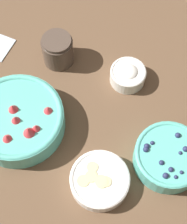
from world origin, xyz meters
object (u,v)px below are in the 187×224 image
at_px(bowl_blueberries, 169,157).
at_px(bowl_cream, 128,74).
at_px(bowl_strawberries, 18,119).
at_px(bowl_bananas, 100,180).
at_px(jar_chocolate, 58,51).

distance_m(bowl_blueberries, bowl_cream, 0.27).
bearing_deg(bowl_strawberries, bowl_bananas, -34.55).
bearing_deg(bowl_strawberries, jar_chocolate, 68.11).
xyz_separation_m(bowl_bananas, bowl_cream, (0.07, 0.31, 0.00)).
relative_size(bowl_strawberries, bowl_cream, 2.45).
relative_size(bowl_cream, jar_chocolate, 1.08).
bearing_deg(jar_chocolate, bowl_bananas, -70.70).
height_order(bowl_bananas, bowl_cream, bowl_cream).
xyz_separation_m(bowl_bananas, jar_chocolate, (-0.13, 0.38, 0.02)).
relative_size(bowl_bananas, bowl_cream, 1.48).
relative_size(bowl_blueberries, jar_chocolate, 1.90).
relative_size(bowl_blueberries, bowl_bananas, 1.19).
bearing_deg(bowl_blueberries, bowl_cream, 112.37).
distance_m(bowl_strawberries, jar_chocolate, 0.24).
bearing_deg(bowl_cream, bowl_bananas, -103.11).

